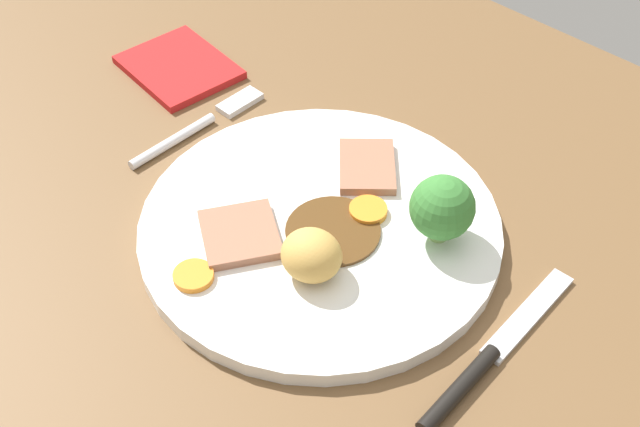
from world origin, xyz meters
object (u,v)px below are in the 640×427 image
(dinner_plate, at_px, (320,228))
(fork, at_px, (201,124))
(knife, at_px, (486,360))
(carrot_coin_front, at_px, (193,276))
(roast_potato_left, at_px, (311,255))
(folded_napkin, at_px, (179,67))
(broccoli_floret, at_px, (442,208))
(meat_slice_under, at_px, (240,234))
(meat_slice_main, at_px, (367,166))
(carrot_coin_back, at_px, (368,211))

(dinner_plate, xyz_separation_m, fork, (-0.18, 0.02, -0.00))
(knife, bearing_deg, carrot_coin_front, 113.96)
(roast_potato_left, xyz_separation_m, folded_napkin, (-0.29, 0.11, -0.03))
(carrot_coin_front, bearing_deg, roast_potato_left, 47.26)
(dinner_plate, distance_m, broccoli_floret, 0.10)
(meat_slice_under, xyz_separation_m, fork, (-0.14, 0.08, -0.01))
(meat_slice_under, distance_m, fork, 0.16)
(meat_slice_main, bearing_deg, meat_slice_under, -98.94)
(carrot_coin_front, bearing_deg, fork, 137.71)
(broccoli_floret, bearing_deg, knife, -34.47)
(meat_slice_main, distance_m, broccoli_floret, 0.10)
(fork, bearing_deg, dinner_plate, -97.14)
(meat_slice_main, height_order, roast_potato_left, roast_potato_left)
(fork, height_order, folded_napkin, fork)
(fork, xyz_separation_m, folded_napkin, (-0.09, 0.04, 0.00))
(meat_slice_main, height_order, meat_slice_under, same)
(meat_slice_main, relative_size, fork, 0.42)
(roast_potato_left, relative_size, broccoli_floret, 0.81)
(meat_slice_under, distance_m, roast_potato_left, 0.07)
(carrot_coin_front, relative_size, carrot_coin_back, 0.99)
(dinner_plate, height_order, broccoli_floret, broccoli_floret)
(roast_potato_left, relative_size, fork, 0.31)
(meat_slice_main, bearing_deg, roast_potato_left, -68.59)
(meat_slice_main, relative_size, meat_slice_under, 1.05)
(meat_slice_main, bearing_deg, carrot_coin_back, -47.94)
(meat_slice_under, relative_size, fork, 0.40)
(dinner_plate, xyz_separation_m, broccoli_floret, (0.08, 0.05, 0.04))
(folded_napkin, bearing_deg, roast_potato_left, -20.75)
(broccoli_floret, height_order, fork, broccoli_floret)
(dinner_plate, xyz_separation_m, meat_slice_main, (-0.01, 0.07, 0.01))
(meat_slice_under, bearing_deg, dinner_plate, 58.66)
(carrot_coin_back, distance_m, broccoli_floret, 0.07)
(dinner_plate, bearing_deg, fork, 172.33)
(meat_slice_main, xyz_separation_m, folded_napkin, (-0.25, -0.01, -0.01))
(meat_slice_main, relative_size, broccoli_floret, 1.10)
(carrot_coin_back, height_order, broccoli_floret, broccoli_floret)
(carrot_coin_back, xyz_separation_m, fork, (-0.20, -0.01, -0.01))
(fork, bearing_deg, folded_napkin, 63.25)
(dinner_plate, distance_m, fork, 0.18)
(dinner_plate, height_order, folded_napkin, dinner_plate)
(fork, relative_size, knife, 0.82)
(carrot_coin_front, bearing_deg, meat_slice_main, 85.25)
(carrot_coin_front, xyz_separation_m, knife, (0.20, 0.10, -0.01))
(dinner_plate, bearing_deg, meat_slice_main, 100.62)
(roast_potato_left, distance_m, carrot_coin_front, 0.09)
(folded_napkin, bearing_deg, broccoli_floret, -2.46)
(roast_potato_left, distance_m, fork, 0.22)
(carrot_coin_back, height_order, folded_napkin, carrot_coin_back)
(dinner_plate, relative_size, meat_slice_under, 4.78)
(meat_slice_under, bearing_deg, roast_potato_left, 11.15)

